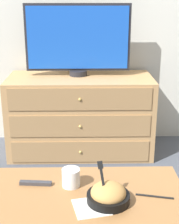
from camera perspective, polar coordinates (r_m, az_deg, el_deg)
The scene contains 9 objects.
ground_plane at distance 3.40m, azimuth -1.11°, elevation -4.14°, with size 12.00×12.00×0.00m, color #474C56.
dresser at distance 3.00m, azimuth -1.53°, elevation -0.49°, with size 1.22×0.56×0.68m.
tv at distance 2.91m, azimuth -1.96°, elevation 12.01°, with size 0.87×0.15×0.59m.
coffee_table at distance 1.70m, azimuth -0.99°, elevation -15.22°, with size 0.97×0.51×0.45m.
takeout_bowl at distance 1.58m, azimuth 3.14°, elevation -13.59°, with size 0.19×0.19×0.18m.
drink_cup at distance 1.70m, azimuth -3.10°, elevation -10.99°, with size 0.09×0.09×0.09m.
napkin at distance 1.56m, azimuth 0.31°, elevation -15.55°, with size 0.18×0.18×0.00m.
knife at distance 1.66m, azimuth 10.76°, elevation -13.62°, with size 0.17×0.05×0.01m.
remote_control at distance 1.74m, azimuth -8.94°, elevation -11.60°, with size 0.16×0.04×0.02m.
Camera 1 is at (0.01, -3.12, 1.34)m, focal length 55.00 mm.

